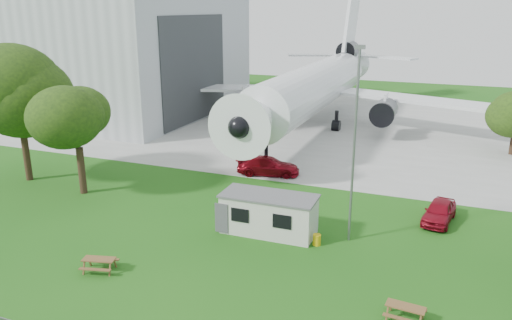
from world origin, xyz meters
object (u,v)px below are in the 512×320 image
at_px(airliner, 317,84).
at_px(picnic_west, 100,271).
at_px(picnic_east, 404,320).
at_px(site_cabin, 269,214).
at_px(hangar, 75,42).

xyz_separation_m(airliner, picnic_west, (-1.97, -38.68, -5.27)).
height_order(airliner, picnic_east, airliner).
relative_size(airliner, site_cabin, 7.05).
relative_size(airliner, picnic_east, 26.52).
distance_m(airliner, picnic_west, 39.08).
relative_size(hangar, picnic_west, 23.89).
height_order(airliner, site_cabin, airliner).
relative_size(hangar, picnic_east, 23.89).
bearing_deg(hangar, picnic_east, -36.53).
bearing_deg(picnic_west, site_cabin, 34.35).
bearing_deg(hangar, picnic_west, -48.79).
xyz_separation_m(site_cabin, picnic_east, (9.27, -6.65, -1.31)).
xyz_separation_m(airliner, picnic_east, (14.38, -37.16, -5.27)).
bearing_deg(site_cabin, hangar, 143.28).
bearing_deg(airliner, hangar, 179.78).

